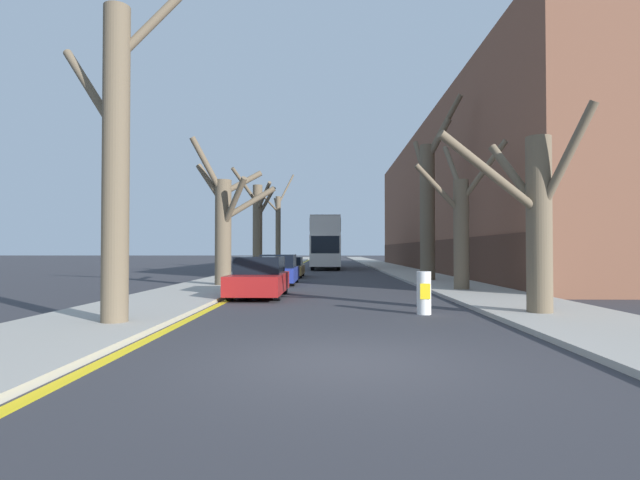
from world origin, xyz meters
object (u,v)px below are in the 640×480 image
parked_car_0 (259,278)px  parked_car_1 (278,270)px  street_tree_left_1 (224,223)px  traffic_bollard (424,293)px  street_tree_left_0 (116,152)px  double_decker_bus (326,240)px  street_tree_right_1 (461,223)px  parked_car_2 (289,267)px  street_tree_right_2 (428,204)px  street_tree_right_0 (536,216)px  street_tree_left_2 (257,225)px  street_tree_left_3 (278,228)px

parked_car_0 → parked_car_1: 6.75m
street_tree_left_1 → traffic_bollard: size_ratio=5.97×
street_tree_left_0 → double_decker_bus: (4.43, 34.65, -1.29)m
street_tree_right_1 → parked_car_0: bearing=-164.2°
parked_car_2 → traffic_bollard: 18.86m
parked_car_0 → double_decker_bus: bearing=85.4°
street_tree_right_1 → street_tree_right_2: size_ratio=0.66×
street_tree_left_1 → parked_car_2: size_ratio=1.54×
street_tree_left_1 → parked_car_1: 3.85m
street_tree_left_0 → street_tree_right_2: size_ratio=0.82×
street_tree_right_1 → parked_car_0: street_tree_right_1 is taller
street_tree_right_0 → traffic_bollard: size_ratio=4.59×
street_tree_left_2 → street_tree_right_1: size_ratio=1.13×
street_tree_left_2 → parked_car_1: (2.38, -9.27, -2.74)m
street_tree_left_2 → street_tree_right_1: bearing=-53.3°
street_tree_right_1 → street_tree_left_1: bearing=166.9°
parked_car_0 → street_tree_left_2: bearing=98.5°
street_tree_right_0 → double_decker_bus: (-5.55, 32.90, 0.03)m
street_tree_left_2 → parked_car_1: 9.95m
parked_car_1 → traffic_bollard: 12.67m
street_tree_left_2 → double_decker_bus: street_tree_left_2 is taller
street_tree_left_0 → traffic_bollard: size_ratio=6.93×
street_tree_left_3 → street_tree_left_1: bearing=-90.2°
street_tree_right_1 → double_decker_bus: (-5.65, 25.28, -0.20)m
street_tree_left_3 → double_decker_bus: bearing=-6.0°
street_tree_left_0 → parked_car_2: size_ratio=1.78×
street_tree_right_2 → parked_car_0: street_tree_right_2 is taller
street_tree_left_2 → parked_car_1: size_ratio=1.64×
street_tree_left_2 → traffic_bollard: (7.41, -20.90, -2.86)m
street_tree_right_0 → parked_car_2: bearing=112.6°
street_tree_left_0 → street_tree_right_2: (10.05, 15.74, 0.29)m
street_tree_left_1 → street_tree_left_2: 11.44m
street_tree_right_0 → parked_car_1: bearing=122.7°
street_tree_right_0 → street_tree_right_1: (0.10, 7.61, 0.23)m
street_tree_left_0 → street_tree_left_3: 35.12m
street_tree_right_0 → parked_car_1: 14.53m
street_tree_left_2 → parked_car_2: (2.38, -2.72, -2.82)m
street_tree_left_0 → parked_car_0: street_tree_left_0 is taller
street_tree_left_1 → double_decker_bus: bearing=79.0°
parked_car_0 → street_tree_left_1: bearing=116.1°
street_tree_right_0 → parked_car_2: street_tree_right_0 is taller
double_decker_bus → traffic_bollard: bearing=-85.1°
street_tree_right_1 → parked_car_0: 8.45m
street_tree_right_1 → street_tree_right_2: street_tree_right_2 is taller
parked_car_2 → parked_car_1: bearing=-90.0°
street_tree_right_1 → parked_car_2: (-7.88, 11.06, -2.17)m
street_tree_left_1 → street_tree_left_3: street_tree_left_3 is taller
street_tree_left_0 → street_tree_left_1: (-0.04, 11.73, -0.92)m
street_tree_right_0 → double_decker_bus: bearing=99.6°
street_tree_left_3 → street_tree_right_0: 34.83m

